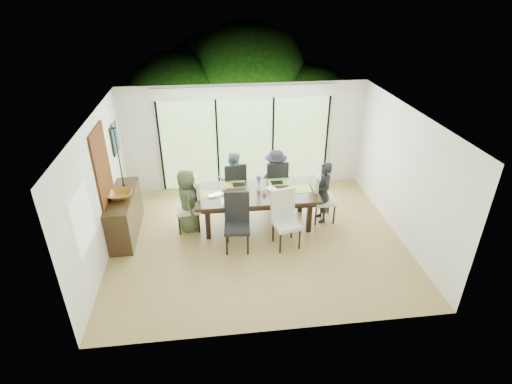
{
  "coord_description": "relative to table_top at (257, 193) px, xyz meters",
  "views": [
    {
      "loc": [
        -0.87,
        -6.91,
        4.9
      ],
      "look_at": [
        0.0,
        0.25,
        1.0
      ],
      "focal_mm": 28.0,
      "sensor_mm": 36.0,
      "label": 1
    }
  ],
  "objects": [
    {
      "name": "mullion_c",
      "position": [
        0.64,
        1.87,
        0.41
      ],
      "size": [
        0.05,
        0.04,
        2.3
      ],
      "primitive_type": "cube",
      "color": "black",
      "rests_on": "wall_back"
    },
    {
      "name": "placemat_far_r",
      "position": [
        0.55,
        0.4,
        0.04
      ],
      "size": [
        0.48,
        0.35,
        0.01
      ],
      "primitive_type": "cube",
      "color": "#8DAD3E",
      "rests_on": "table_top"
    },
    {
      "name": "person_right_end",
      "position": [
        1.48,
        0.0,
        -0.08
      ],
      "size": [
        0.46,
        0.68,
        1.41
      ],
      "primitive_type": "imported",
      "rotation": [
        0.0,
        0.0,
        -1.5
      ],
      "color": "black",
      "rests_on": "floor"
    },
    {
      "name": "cup_a",
      "position": [
        -0.7,
        0.15,
        0.09
      ],
      "size": [
        0.19,
        0.19,
        0.1
      ],
      "primitive_type": "imported",
      "rotation": [
        0.0,
        0.0,
        0.81
      ],
      "color": "white",
      "rests_on": "table_top"
    },
    {
      "name": "mullion_a",
      "position": [
        -2.16,
        1.87,
        0.41
      ],
      "size": [
        0.05,
        0.04,
        2.3
      ],
      "primitive_type": "cube",
      "color": "black",
      "rests_on": "wall_back"
    },
    {
      "name": "table_leg_fr",
      "position": [
        1.08,
        -0.43,
        -0.41
      ],
      "size": [
        0.1,
        0.1,
        0.75
      ],
      "primitive_type": "cube",
      "color": "black",
      "rests_on": "floor"
    },
    {
      "name": "chair_right_end",
      "position": [
        1.5,
        0.0,
        -0.19
      ],
      "size": [
        0.5,
        0.5,
        1.2
      ],
      "primitive_type": null,
      "rotation": [
        0.0,
        0.0,
        1.57
      ],
      "color": "beige",
      "rests_on": "floor"
    },
    {
      "name": "person_left_end",
      "position": [
        -1.48,
        0.0,
        -0.08
      ],
      "size": [
        0.46,
        0.69,
        1.41
      ],
      "primitive_type": "imported",
      "rotation": [
        0.0,
        0.0,
        1.64
      ],
      "color": "#455035",
      "rests_on": "floor"
    },
    {
      "name": "table_leg_bl",
      "position": [
        -1.08,
        0.43,
        -0.41
      ],
      "size": [
        0.1,
        0.1,
        0.75
      ],
      "primitive_type": "cube",
      "color": "black",
      "rests_on": "floor"
    },
    {
      "name": "chair_near_right",
      "position": [
        0.5,
        -0.87,
        -0.19
      ],
      "size": [
        0.59,
        0.59,
        1.2
      ],
      "primitive_type": null,
      "rotation": [
        0.0,
        0.0,
        0.2
      ],
      "color": "silver",
      "rests_on": "floor"
    },
    {
      "name": "platter_base",
      "position": [
        -0.55,
        -0.3,
        0.05
      ],
      "size": [
        0.28,
        0.28,
        0.03
      ],
      "primitive_type": "cube",
      "color": "white",
      "rests_on": "table_top"
    },
    {
      "name": "papers",
      "position": [
        0.7,
        -0.05,
        0.03
      ],
      "size": [
        0.33,
        0.24,
        0.0
      ],
      "primitive_type": "cube",
      "color": "white",
      "rests_on": "table_top"
    },
    {
      "name": "tapestry",
      "position": [
        -3.03,
        -0.19,
        0.91
      ],
      "size": [
        0.02,
        1.0,
        1.5
      ],
      "primitive_type": "cube",
      "color": "brown",
      "rests_on": "wall_left"
    },
    {
      "name": "floor",
      "position": [
        -0.06,
        -0.59,
        -0.79
      ],
      "size": [
        6.0,
        5.0,
        0.01
      ],
      "primitive_type": "cube",
      "color": "olive",
      "rests_on": "ground"
    },
    {
      "name": "person_far_right",
      "position": [
        0.55,
        0.83,
        -0.08
      ],
      "size": [
        0.66,
        0.42,
        1.41
      ],
      "primitive_type": "imported",
      "rotation": [
        0.0,
        0.0,
        3.16
      ],
      "color": "black",
      "rests_on": "floor"
    },
    {
      "name": "placemat_paper",
      "position": [
        -0.55,
        -0.3,
        0.04
      ],
      "size": [
        0.48,
        0.35,
        0.01
      ],
      "primitive_type": "cube",
      "color": "white",
      "rests_on": "table_top"
    },
    {
      "name": "cup_b",
      "position": [
        0.15,
        -0.1,
        0.08
      ],
      "size": [
        0.15,
        0.15,
        0.1
      ],
      "primitive_type": "imported",
      "rotation": [
        0.0,
        0.0,
        2.04
      ],
      "color": "white",
      "rests_on": "table_top"
    },
    {
      "name": "wall_left",
      "position": [
        -3.07,
        -0.59,
        0.56
      ],
      "size": [
        0.02,
        5.0,
        2.7
      ],
      "primitive_type": "cube",
      "color": "white",
      "rests_on": "floor"
    },
    {
      "name": "sideboard",
      "position": [
        -2.82,
        -0.03,
        -0.32
      ],
      "size": [
        0.47,
        1.68,
        0.94
      ],
      "primitive_type": "cube",
      "color": "black",
      "rests_on": "floor"
    },
    {
      "name": "bowl",
      "position": [
        -2.82,
        -0.13,
        0.22
      ],
      "size": [
        0.5,
        0.5,
        0.12
      ],
      "primitive_type": "imported",
      "color": "brown",
      "rests_on": "sideboard"
    },
    {
      "name": "table_leg_fl",
      "position": [
        -1.08,
        -0.43,
        -0.41
      ],
      "size": [
        0.1,
        0.1,
        0.75
      ],
      "primitive_type": "cube",
      "color": "black",
      "rests_on": "floor"
    },
    {
      "name": "candlestick_shaft",
      "position": [
        -2.82,
        0.32,
        0.84
      ],
      "size": [
        0.03,
        0.03,
        1.31
      ],
      "primitive_type": "cylinder",
      "color": "black",
      "rests_on": "sideboard"
    },
    {
      "name": "candlestick_base",
      "position": [
        -2.82,
        0.32,
        0.18
      ],
      "size": [
        0.1,
        0.1,
        0.04
      ],
      "primitive_type": "cylinder",
      "color": "black",
      "rests_on": "sideboard"
    },
    {
      "name": "rail_top",
      "position": [
        -0.06,
        3.61,
        -0.24
      ],
      "size": [
        6.0,
        0.08,
        0.06
      ],
      "primitive_type": "cube",
      "color": "brown",
      "rests_on": "deck"
    },
    {
      "name": "chair_far_left",
      "position": [
        -0.45,
        0.85,
        -0.19
      ],
      "size": [
        0.59,
        0.59,
        1.2
      ],
      "primitive_type": null,
      "rotation": [
        0.0,
        0.0,
        3.32
      ],
      "color": "black",
      "rests_on": "floor"
    },
    {
      "name": "placemat_right",
      "position": [
        0.95,
        0.0,
        0.04
      ],
      "size": [
        0.48,
        0.35,
        0.01
      ],
      "primitive_type": "cube",
      "color": "#96C446",
      "rests_on": "table_top"
    },
    {
      "name": "wall_front",
      "position": [
        -0.06,
        -3.1,
        0.56
      ],
      "size": [
        6.0,
        0.02,
        2.7
      ],
      "primitive_type": "cube",
      "color": "beige",
      "rests_on": "floor"
    },
    {
      "name": "chair_left_end",
      "position": [
        -1.5,
        0.0,
        -0.19
      ],
      "size": [
        0.55,
        0.55,
        1.2
      ],
      "primitive_type": null,
      "rotation": [
        0.0,
        0.0,
        -1.48
      ],
      "color": "silver",
      "rests_on": "floor"
    },
    {
      "name": "laptop",
      "position": [
        -0.85,
        -0.1,
        0.05
      ],
      "size": [
        0.42,
        0.36,
        0.03
      ],
      "primitive_type": "imported",
      "rotation": [
        0.0,
        0.0,
        0.43
      ],
      "color": "silver",
      "rests_on": "table_top"
    },
    {
      "name": "foliage_left",
      "position": [
        -1.86,
        4.61,
        0.65
      ],
      "size": [
        3.2,
        3.2,
        3.2
      ],
      "primitive_type": "sphere",
      "color": "#14380F",
      "rests_on": "ground"
    },
    {
      "name": "chair_far_right",
      "position": [
        0.55,
        0.85,
        -0.19
      ],
      "size": [
        0.52,
        0.52,
        1.2
      ],
      "primitive_type": null,
      "rotation": [
        0.0,
        0.0,
        3.17
      ],
      "color": "black",
      "rests_on": "floor"
    },
    {
      "name": "table_leg_br",
      "position": [
        1.08,
        0.43,
        -0.41
      ],
      "size": [
        0.1,
        0.1,
        0.75
      ],
      "primitive_type": "cube",
      "color": "black",
      "rests_on": "floor"
    },
    {
      "name": "deck",
      "position": [
        -0.06,
        2.81,
        -0.84
      ],
      "size": [
        6.0,
        1.8,
        0.1
      ],
      "primitive_type": "cube",
      "color": "brown",
      "rests_on": "ground"
    },
    {
      "name": "foliage_right",
      "position": [
        2.14,
        4.41,
        0.47
      ],
      "size": [
        2.8,
        2.8,
        2.8
      ],
      "primitive_type": "sphere",
      "color": "#14380F",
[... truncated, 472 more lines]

